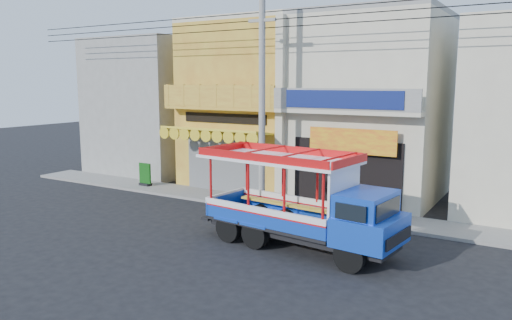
{
  "coord_description": "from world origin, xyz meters",
  "views": [
    {
      "loc": [
        9.14,
        -14.04,
        5.23
      ],
      "look_at": [
        -0.8,
        2.5,
        2.19
      ],
      "focal_mm": 35.0,
      "sensor_mm": 36.0,
      "label": 1
    }
  ],
  "objects_px": {
    "songthaew_truck": "(312,205)",
    "green_sign": "(145,176)",
    "utility_pole": "(265,87)",
    "potted_plant_b": "(369,207)",
    "potted_plant_a": "(346,198)"
  },
  "relations": [
    {
      "from": "utility_pole",
      "to": "potted_plant_b",
      "type": "bearing_deg",
      "value": 3.84
    },
    {
      "from": "utility_pole",
      "to": "potted_plant_a",
      "type": "xyz_separation_m",
      "value": [
        3.09,
        1.09,
        -4.37
      ]
    },
    {
      "from": "utility_pole",
      "to": "songthaew_truck",
      "type": "height_order",
      "value": "utility_pole"
    },
    {
      "from": "potted_plant_b",
      "to": "utility_pole",
      "type": "bearing_deg",
      "value": 37.12
    },
    {
      "from": "utility_pole",
      "to": "songthaew_truck",
      "type": "xyz_separation_m",
      "value": [
        3.78,
        -3.65,
        -3.55
      ]
    },
    {
      "from": "green_sign",
      "to": "potted_plant_b",
      "type": "bearing_deg",
      "value": -1.88
    },
    {
      "from": "songthaew_truck",
      "to": "potted_plant_b",
      "type": "relative_size",
      "value": 6.7
    },
    {
      "from": "utility_pole",
      "to": "potted_plant_a",
      "type": "height_order",
      "value": "utility_pole"
    },
    {
      "from": "green_sign",
      "to": "potted_plant_b",
      "type": "distance_m",
      "value": 11.59
    },
    {
      "from": "songthaew_truck",
      "to": "potted_plant_a",
      "type": "distance_m",
      "value": 4.87
    },
    {
      "from": "utility_pole",
      "to": "green_sign",
      "type": "distance_m",
      "value": 8.54
    },
    {
      "from": "songthaew_truck",
      "to": "green_sign",
      "type": "bearing_deg",
      "value": 158.62
    },
    {
      "from": "green_sign",
      "to": "songthaew_truck",
      "type": "bearing_deg",
      "value": -21.38
    },
    {
      "from": "utility_pole",
      "to": "potted_plant_b",
      "type": "xyz_separation_m",
      "value": [
        4.32,
        0.29,
        -4.4
      ]
    },
    {
      "from": "utility_pole",
      "to": "potted_plant_b",
      "type": "distance_m",
      "value": 6.18
    }
  ]
}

